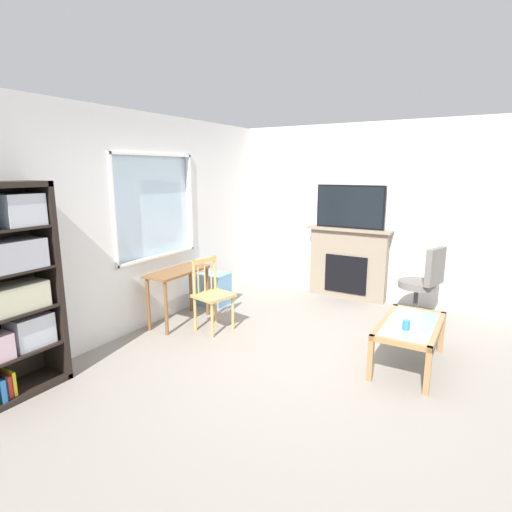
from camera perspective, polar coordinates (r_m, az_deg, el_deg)
name	(u,v)px	position (r m, az deg, el deg)	size (l,w,h in m)	color
ground	(303,363)	(4.42, 6.58, -14.70)	(5.98, 5.44, 0.02)	gray
wall_back_with_window	(141,224)	(5.27, -15.84, 4.28)	(4.98, 0.15, 2.65)	silver
wall_right	(375,213)	(6.41, 16.26, 5.74)	(0.12, 4.64, 2.65)	silver
bookshelf	(0,287)	(4.07, -32.24, -3.73)	(0.90, 0.38, 1.87)	black
desk_under_window	(179,280)	(5.36, -10.78, -3.30)	(0.92, 0.39, 0.71)	brown
wooden_chair	(212,294)	(5.09, -6.23, -5.29)	(0.50, 0.48, 0.90)	tan
plastic_drawer_unit	(214,289)	(6.10, -5.88, -4.59)	(0.35, 0.40, 0.47)	#72ADDB
fireplace	(348,263)	(6.47, 12.74, -0.96)	(0.26, 1.29, 1.10)	gray
tv	(350,207)	(6.32, 13.05, 6.73)	(0.06, 1.04, 0.65)	black
office_chair	(424,280)	(5.76, 22.42, -3.14)	(0.58, 0.61, 1.00)	slate
coffee_table	(410,329)	(4.45, 20.74, -9.59)	(1.06, 0.55, 0.46)	#8C9E99
sippy_cup	(406,325)	(4.24, 20.29, -9.00)	(0.07, 0.07, 0.09)	#337FD6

